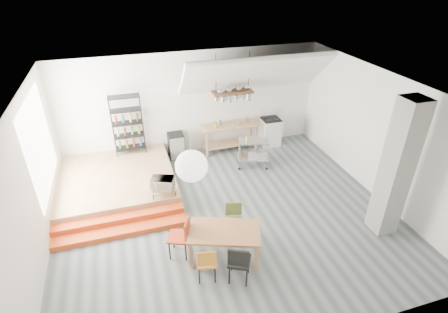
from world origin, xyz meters
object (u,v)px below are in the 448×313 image
object	(u,v)px
mini_fridge	(176,146)
dining_table	(224,233)
stove	(270,131)
rolling_cart	(253,150)

from	to	relation	value
mini_fridge	dining_table	bearing A→B (deg)	-87.50
stove	dining_table	bearing A→B (deg)	-123.61
rolling_cart	mini_fridge	world-z (taller)	rolling_cart
stove	dining_table	world-z (taller)	stove
stove	mini_fridge	distance (m)	3.14
dining_table	rolling_cart	distance (m)	3.75
rolling_cart	mini_fridge	bearing A→B (deg)	166.08
stove	rolling_cart	bearing A→B (deg)	-131.54
dining_table	mini_fridge	size ratio (longest dim) A/B	2.06
stove	mini_fridge	size ratio (longest dim) A/B	1.48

